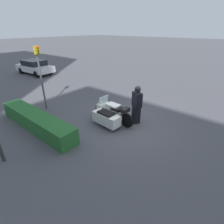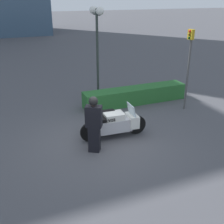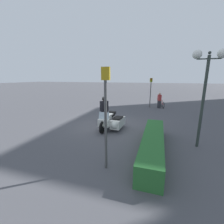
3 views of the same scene
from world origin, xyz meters
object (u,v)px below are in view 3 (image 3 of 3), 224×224
twin_lamp_post (207,73)px  traffic_light_far (151,88)px  police_motorcycle (112,122)px  hedge_bush_curbside (153,144)px  bicycle_parked (162,104)px  pedestrian_bystander (159,100)px  officer_rider (104,109)px  traffic_light_near (106,105)px

twin_lamp_post → traffic_light_far: size_ratio=1.39×
police_motorcycle → traffic_light_far: (-7.66, 1.71, 1.54)m
hedge_bush_curbside → bicycle_parked: 10.31m
traffic_light_far → twin_lamp_post: bearing=11.9°
traffic_light_far → bicycle_parked: (-0.45, 1.26, -1.68)m
hedge_bush_curbside → twin_lamp_post: size_ratio=1.17×
twin_lamp_post → pedestrian_bystander: twin_lamp_post is taller
police_motorcycle → officer_rider: (-1.00, -0.90, 0.50)m
twin_lamp_post → pedestrian_bystander: (-8.75, -1.78, -2.50)m
hedge_bush_curbside → traffic_light_far: (-9.85, -0.78, 1.65)m
traffic_light_near → pedestrian_bystander: size_ratio=2.17×
bicycle_parked → police_motorcycle: bearing=-31.0°
police_motorcycle → twin_lamp_post: bearing=79.5°
twin_lamp_post → officer_rider: bearing=-111.2°
police_motorcycle → bicycle_parked: (-8.11, 2.97, -0.15)m
hedge_bush_curbside → traffic_light_far: 10.02m
pedestrian_bystander → bicycle_parked: pedestrian_bystander is taller
traffic_light_far → bicycle_parked: 2.15m
hedge_bush_curbside → twin_lamp_post: twin_lamp_post is taller
police_motorcycle → hedge_bush_curbside: bearing=51.5°
traffic_light_near → traffic_light_far: bearing=-8.5°
officer_rider → twin_lamp_post: (2.06, 5.31, 2.31)m
police_motorcycle → traffic_light_far: size_ratio=0.80×
police_motorcycle → pedestrian_bystander: size_ratio=1.54×
pedestrian_bystander → twin_lamp_post: bearing=-98.6°
pedestrian_bystander → traffic_light_far: bearing=161.8°
officer_rider → pedestrian_bystander: bearing=93.1°
police_motorcycle → traffic_light_near: traffic_light_near is taller
twin_lamp_post → traffic_light_far: (-8.72, -2.71, -1.27)m
bicycle_parked → traffic_light_far: bearing=-81.4°
police_motorcycle → bicycle_parked: 8.64m
twin_lamp_post → traffic_light_far: bearing=-162.8°
police_motorcycle → bicycle_parked: size_ratio=1.45×
pedestrian_bystander → hedge_bush_curbside: bearing=-110.9°
police_motorcycle → traffic_light_near: bearing=17.4°
twin_lamp_post → police_motorcycle: bearing=-103.5°
police_motorcycle → officer_rider: bearing=-135.2°
traffic_light_near → bicycle_parked: bearing=-14.3°
hedge_bush_curbside → bicycle_parked: (-10.30, 0.48, -0.03)m
twin_lamp_post → pedestrian_bystander: 9.28m
traffic_light_far → bicycle_parked: bearing=104.2°
police_motorcycle → twin_lamp_post: (1.06, 4.41, 2.81)m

